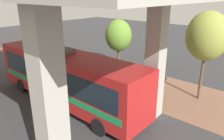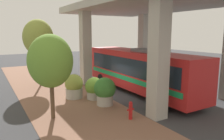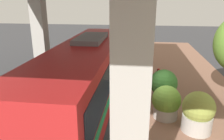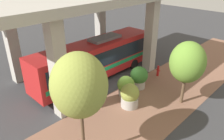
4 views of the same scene
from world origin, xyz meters
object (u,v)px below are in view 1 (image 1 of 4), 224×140
bus (66,75)px  street_tree_far (118,36)px  fire_hydrant (72,68)px  planter_front (95,70)px  street_tree_near (207,36)px  planter_middle (128,74)px  planter_back (109,77)px

bus → street_tree_far: 8.02m
fire_hydrant → planter_front: planter_front is taller
street_tree_far → street_tree_near: bearing=81.9°
fire_hydrant → planter_middle: size_ratio=0.59×
street_tree_near → planter_back: bearing=-68.2°
fire_hydrant → street_tree_far: bearing=147.0°
street_tree_near → street_tree_far: 8.64m
planter_back → fire_hydrant: bearing=-89.5°
street_tree_near → street_tree_far: size_ratio=1.26×
planter_front → street_tree_near: 9.05m
planter_front → street_tree_far: (-3.73, -0.52, 2.35)m
bus → planter_middle: bus is taller
bus → planter_front: bearing=-161.2°
fire_hydrant → street_tree_near: bearing=103.2°
fire_hydrant → planter_middle: (-1.27, 5.60, 0.36)m
fire_hydrant → street_tree_far: size_ratio=0.22×
planter_front → planter_back: planter_front is taller
planter_back → street_tree_near: bearing=111.8°
planter_front → street_tree_near: bearing=107.6°
bus → planter_back: bus is taller
planter_front → planter_middle: (-1.23, 2.63, -0.10)m
street_tree_near → street_tree_far: street_tree_near is taller
planter_front → planter_back: bearing=89.7°
street_tree_near → street_tree_far: bearing=-98.1°
planter_middle → street_tree_near: 6.55m
street_tree_near → planter_front: bearing=-72.4°
fire_hydrant → planter_back: bearing=90.5°
planter_middle → planter_back: size_ratio=1.12×
bus → street_tree_far: size_ratio=2.51×
fire_hydrant → bus: bearing=47.9°
street_tree_near → street_tree_far: (-1.21, -8.48, -1.13)m
planter_middle → street_tree_near: size_ratio=0.30×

